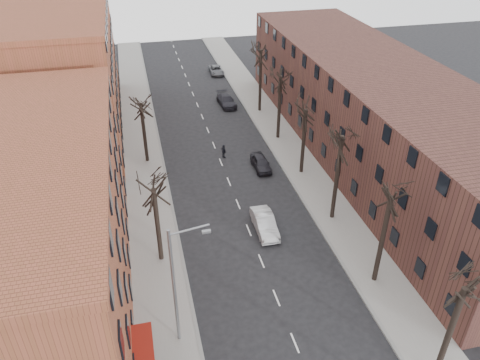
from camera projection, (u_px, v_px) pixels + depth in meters
sidewalk_left at (143, 157)px, 50.72m from camera, size 4.00×90.00×0.15m
sidewalk_right at (284, 141)px, 53.87m from camera, size 4.00×90.00×0.15m
building_left_near at (24, 240)px, 29.52m from camera, size 12.00×26.00×12.00m
building_left_far at (60, 74)px, 52.88m from camera, size 12.00×28.00×14.00m
building_right at (374, 112)px, 48.71m from camera, size 12.00×50.00×10.00m
tree_right_b at (374, 280)px, 34.88m from camera, size 5.20×5.20×10.80m
tree_right_c at (332, 218)px, 41.47m from camera, size 5.20×5.20×11.60m
tree_right_d at (301, 173)px, 48.06m from camera, size 5.20×5.20×10.00m
tree_right_e at (278, 138)px, 54.65m from camera, size 5.20×5.20×10.80m
tree_right_f at (260, 111)px, 61.25m from camera, size 5.20×5.20×11.60m
tree_left_a at (162, 259)px, 36.83m from camera, size 5.20×5.20×9.50m
tree_left_b at (148, 161)px, 50.01m from camera, size 5.20×5.20×9.50m
streetlight at (177, 283)px, 27.69m from camera, size 2.45×0.22×9.03m
silver_sedan at (265, 223)px, 39.56m from camera, size 1.65×4.55×1.49m
parked_car_near at (261, 163)px, 48.43m from camera, size 1.60×3.92×1.33m
parked_car_mid at (226, 100)px, 62.53m from camera, size 2.23×4.85×1.37m
parked_car_far at (216, 70)px, 73.18m from camera, size 2.06×4.33×1.19m
pedestrian_crossing at (224, 151)px, 50.32m from camera, size 0.67×0.98×1.54m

